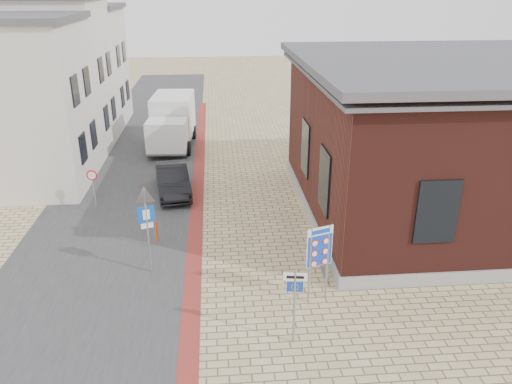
{
  "coord_description": "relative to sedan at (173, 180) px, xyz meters",
  "views": [
    {
      "loc": [
        -1.08,
        -13.03,
        9.6
      ],
      "look_at": [
        0.44,
        4.56,
        2.2
      ],
      "focal_mm": 35.0,
      "sensor_mm": 36.0,
      "label": 1
    }
  ],
  "objects": [
    {
      "name": "curb_strip",
      "position": [
        1.2,
        -0.03,
        -0.69
      ],
      "size": [
        0.6,
        40.0,
        0.02
      ],
      "primitive_type": "cube",
      "color": "maroon",
      "rests_on": "ground"
    },
    {
      "name": "sedan",
      "position": [
        0.0,
        0.0,
        0.0
      ],
      "size": [
        2.12,
        4.44,
        1.41
      ],
      "primitive_type": "imported",
      "rotation": [
        0.0,
        0.0,
        0.15
      ],
      "color": "black",
      "rests_on": "ground"
    },
    {
      "name": "townhouse_near",
      "position": [
        -7.79,
        1.97,
        3.46
      ],
      "size": [
        7.4,
        6.4,
        8.3
      ],
      "color": "beige",
      "rests_on": "ground"
    },
    {
      "name": "townhouse_mid",
      "position": [
        -7.79,
        7.97,
        3.86
      ],
      "size": [
        7.4,
        6.4,
        9.1
      ],
      "color": "beige",
      "rests_on": "ground"
    },
    {
      "name": "parking_sign",
      "position": [
        -0.3,
        -7.35,
        1.13
      ],
      "size": [
        0.57,
        0.23,
        2.67
      ],
      "rotation": [
        0.0,
        0.0,
        0.34
      ],
      "color": "gray",
      "rests_on": "ground"
    },
    {
      "name": "box_truck",
      "position": [
        -0.5,
        7.83,
        0.9
      ],
      "size": [
        2.84,
        6.09,
        3.11
      ],
      "rotation": [
        0.0,
        0.0,
        -0.07
      ],
      "color": "slate",
      "rests_on": "ground"
    },
    {
      "name": "yield_sign",
      "position": [
        -0.6,
        -5.39,
        1.21
      ],
      "size": [
        0.89,
        0.21,
        2.51
      ],
      "rotation": [
        0.0,
        0.0,
        0.17
      ],
      "color": "gray",
      "rests_on": "ground"
    },
    {
      "name": "speed_sign",
      "position": [
        -3.3,
        -2.03,
        0.65
      ],
      "size": [
        0.49,
        0.08,
        2.06
      ],
      "rotation": [
        0.0,
        0.0,
        -0.1
      ],
      "color": "gray",
      "rests_on": "ground"
    },
    {
      "name": "essen_sign",
      "position": [
        4.2,
        -11.53,
        0.93
      ],
      "size": [
        0.66,
        0.13,
        2.46
      ],
      "rotation": [
        0.0,
        0.0,
        -0.14
      ],
      "color": "gray",
      "rests_on": "ground"
    },
    {
      "name": "bollard",
      "position": [
        -0.3,
        -5.03,
        -0.25
      ],
      "size": [
        0.11,
        0.11,
        0.9
      ],
      "primitive_type": "cylinder",
      "rotation": [
        0.0,
        0.0,
        -0.39
      ],
      "color": "#F8430D",
      "rests_on": "ground"
    },
    {
      "name": "brick_building",
      "position": [
        12.19,
        -3.04,
        2.78
      ],
      "size": [
        13.0,
        13.0,
        6.8
      ],
      "color": "gray",
      "rests_on": "ground"
    },
    {
      "name": "bike_rack",
      "position": [
        5.85,
        -7.83,
        -0.44
      ],
      "size": [
        0.08,
        1.8,
        0.6
      ],
      "color": "slate",
      "rests_on": "ground"
    },
    {
      "name": "ground",
      "position": [
        3.2,
        -10.03,
        -0.7
      ],
      "size": [
        120.0,
        120.0,
        0.0
      ],
      "primitive_type": "plane",
      "color": "tan",
      "rests_on": "ground"
    },
    {
      "name": "townhouse_far",
      "position": [
        -7.79,
        13.97,
        3.46
      ],
      "size": [
        7.4,
        6.4,
        8.3
      ],
      "color": "beige",
      "rests_on": "ground"
    },
    {
      "name": "border_sign",
      "position": [
        5.3,
        -9.53,
        1.2
      ],
      "size": [
        0.87,
        0.33,
        2.66
      ],
      "rotation": [
        0.0,
        0.0,
        0.33
      ],
      "color": "gray",
      "rests_on": "ground"
    },
    {
      "name": "road_strip",
      "position": [
        -2.3,
        4.97,
        -0.69
      ],
      "size": [
        7.0,
        60.0,
        0.02
      ],
      "primitive_type": "cube",
      "color": "#38383A",
      "rests_on": "ground"
    }
  ]
}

